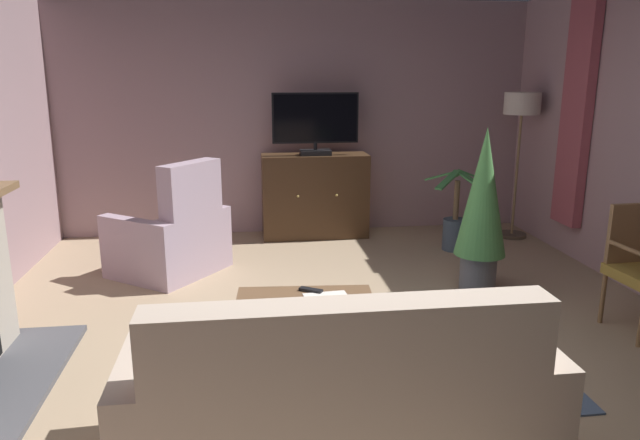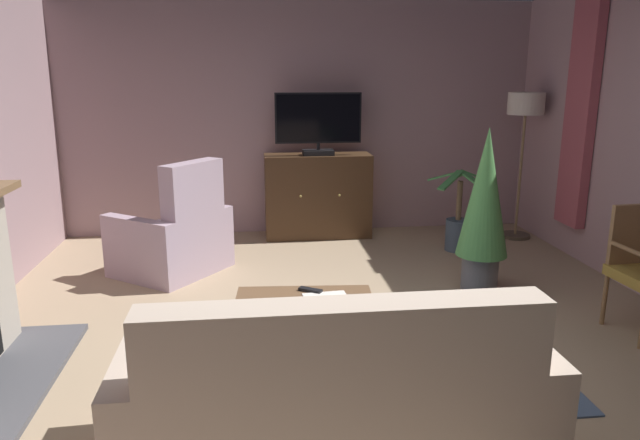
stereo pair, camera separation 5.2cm
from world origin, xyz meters
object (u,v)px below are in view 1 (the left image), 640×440
object	(u,v)px
folded_newspaper	(327,298)
armchair_in_far_corner	(172,239)
tv_remote	(311,290)
cat	(151,345)
coffee_table	(305,307)
floor_lamp	(521,119)
potted_plant_on_hearth_side	(483,203)
tv_cabinet	(315,198)
television	(315,122)
potted_plant_tall_palm_by_window	(455,227)
sofa_floral	(339,406)

from	to	relation	value
folded_newspaper	armchair_in_far_corner	distance (m)	2.29
tv_remote	folded_newspaper	world-z (taller)	tv_remote
cat	coffee_table	bearing A→B (deg)	-5.97
floor_lamp	cat	bearing A→B (deg)	-145.66
tv_remote	armchair_in_far_corner	world-z (taller)	armchair_in_far_corner
tv_remote	potted_plant_on_hearth_side	world-z (taller)	potted_plant_on_hearth_side
floor_lamp	tv_remote	bearing A→B (deg)	-136.51
tv_cabinet	floor_lamp	bearing A→B (deg)	-8.02
coffee_table	folded_newspaper	world-z (taller)	folded_newspaper
folded_newspaper	cat	xyz separation A→B (m)	(-1.21, 0.10, -0.32)
coffee_table	folded_newspaper	xyz separation A→B (m)	(0.15, 0.01, 0.05)
armchair_in_far_corner	cat	size ratio (longest dim) A/B	1.92
armchair_in_far_corner	cat	xyz separation A→B (m)	(0.04, -1.82, -0.24)
tv_remote	folded_newspaper	size ratio (longest dim) A/B	0.57
tv_remote	cat	xyz separation A→B (m)	(-1.11, -0.03, -0.33)
television	cat	world-z (taller)	television
television	folded_newspaper	world-z (taller)	television
television	armchair_in_far_corner	size ratio (longest dim) A/B	0.79
cat	floor_lamp	bearing A→B (deg)	34.34
cat	potted_plant_tall_palm_by_window	bearing A→B (deg)	36.54
armchair_in_far_corner	potted_plant_on_hearth_side	world-z (taller)	potted_plant_on_hearth_side
coffee_table	potted_plant_on_hearth_side	world-z (taller)	potted_plant_on_hearth_side
tv_remote	floor_lamp	xyz separation A→B (m)	(2.73, 2.59, 0.97)
tv_cabinet	cat	bearing A→B (deg)	-116.91
folded_newspaper	potted_plant_tall_palm_by_window	xyz separation A→B (m)	(1.76, 2.29, -0.16)
sofa_floral	cat	bearing A→B (deg)	130.57
coffee_table	sofa_floral	world-z (taller)	sofa_floral
tv_remote	television	bearing A→B (deg)	-64.95
sofa_floral	armchair_in_far_corner	xyz separation A→B (m)	(-1.14, 3.10, 0.02)
tv_remote	potted_plant_tall_palm_by_window	xyz separation A→B (m)	(1.85, 2.16, -0.17)
tv_cabinet	folded_newspaper	distance (m)	3.07
television	folded_newspaper	size ratio (longest dim) A/B	3.29
tv_cabinet	tv_remote	size ratio (longest dim) A/B	7.31
armchair_in_far_corner	potted_plant_tall_palm_by_window	size ratio (longest dim) A/B	1.40
tv_cabinet	potted_plant_tall_palm_by_window	xyz separation A→B (m)	(1.46, -0.76, -0.21)
armchair_in_far_corner	potted_plant_on_hearth_side	distance (m)	2.94
television	potted_plant_on_hearth_side	xyz separation A→B (m)	(1.23, -1.94, -0.56)
coffee_table	potted_plant_on_hearth_side	size ratio (longest dim) A/B	0.67
floor_lamp	potted_plant_on_hearth_side	bearing A→B (deg)	-123.66
television	coffee_table	bearing A→B (deg)	-98.38
coffee_table	sofa_floral	size ratio (longest dim) A/B	0.47
potted_plant_tall_palm_by_window	cat	distance (m)	3.69
television	tv_remote	world-z (taller)	television
potted_plant_on_hearth_side	cat	distance (m)	2.98
potted_plant_tall_palm_by_window	tv_cabinet	bearing A→B (deg)	152.64
armchair_in_far_corner	potted_plant_tall_palm_by_window	distance (m)	3.03
television	tv_remote	size ratio (longest dim) A/B	5.81
potted_plant_on_hearth_side	floor_lamp	distance (m)	2.09
folded_newspaper	sofa_floral	bearing A→B (deg)	-100.05
tv_remote	sofa_floral	xyz separation A→B (m)	(-0.01, -1.32, -0.11)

